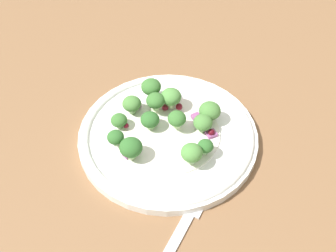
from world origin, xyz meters
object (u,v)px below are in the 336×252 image
Objects in this scene: broccoli_floret_0 at (203,123)px; fork at (172,246)px; plate at (168,135)px; broccoli_floret_2 at (131,148)px; broccoli_floret_1 at (192,153)px.

broccoli_floret_0 is 0.14× the size of fork.
plate is 6.64cm from broccoli_floret_2.
broccoli_floret_1 is 0.92× the size of broccoli_floret_2.
broccoli_floret_2 is at bearing -103.50° from plate.
broccoli_floret_2 is 0.16× the size of fork.
broccoli_floret_2 is at bearing -119.24° from broccoli_floret_0.
plate is 9.28× the size of broccoli_floret_0.
plate is at bearing 126.14° from fork.
fork is (5.78, -15.71, -2.63)cm from broccoli_floret_0.
broccoli_floret_2 is at bearing 147.93° from fork.
broccoli_floret_0 is at bearing 107.56° from broccoli_floret_1.
broccoli_floret_0 reaches higher than fork.
broccoli_floret_1 is (5.32, -2.65, 2.61)cm from plate.
broccoli_floret_1 is 7.57cm from broccoli_floret_2.
plate is 8.74× the size of broccoli_floret_1.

